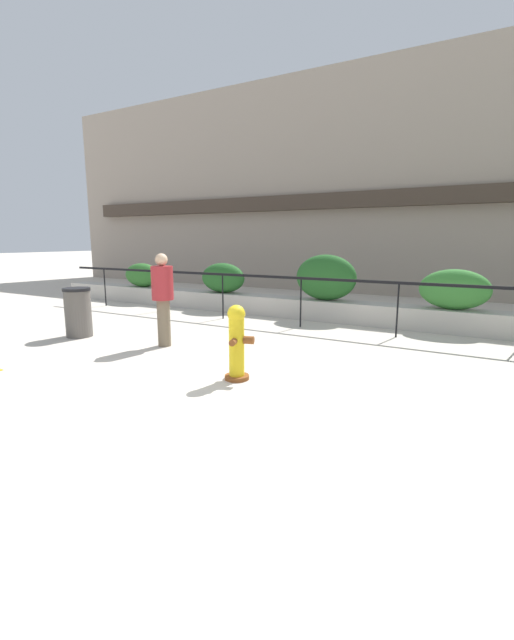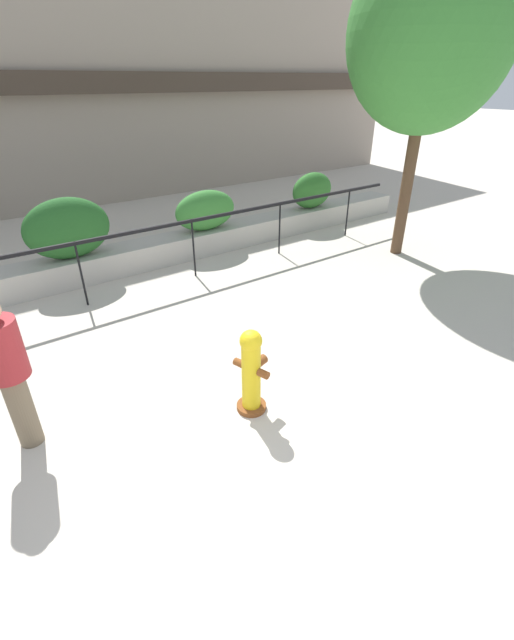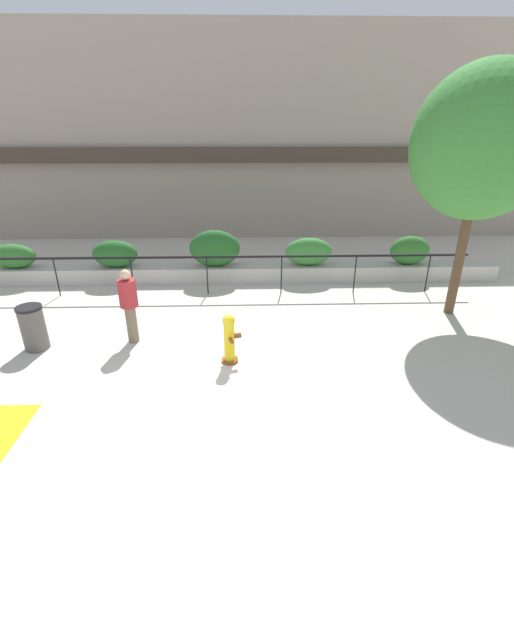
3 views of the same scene
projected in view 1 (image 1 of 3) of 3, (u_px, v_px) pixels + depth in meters
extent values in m
plane|color=beige|center=(148.00, 391.00, 5.65)|extent=(120.00, 120.00, 0.00)
cube|color=gray|center=(384.00, 181.00, 15.14)|extent=(30.00, 1.00, 8.00)
cube|color=#3F3328|center=(379.00, 199.00, 14.68)|extent=(27.00, 0.36, 0.56)
cube|color=#B7B2A8|center=(318.00, 309.00, 10.72)|extent=(18.00, 0.70, 0.50)
cube|color=black|center=(301.00, 278.00, 9.62)|extent=(15.00, 0.05, 0.06)
cylinder|color=black|center=(105.00, 287.00, 12.86)|extent=(0.04, 0.04, 1.15)
cylinder|color=black|center=(159.00, 291.00, 11.81)|extent=(0.04, 0.04, 1.15)
cylinder|color=black|center=(223.00, 296.00, 10.77)|extent=(0.04, 0.04, 1.15)
cylinder|color=black|center=(301.00, 302.00, 9.72)|extent=(0.04, 0.04, 1.15)
cylinder|color=black|center=(397.00, 310.00, 8.68)|extent=(0.04, 0.04, 1.15)
ellipsoid|color=#2D6B28|center=(142.00, 275.00, 13.51)|extent=(1.35, 0.59, 0.74)
ellipsoid|color=#235B23|center=(223.00, 278.00, 12.00)|extent=(1.37, 0.66, 0.83)
ellipsoid|color=#235B23|center=(326.00, 277.00, 10.49)|extent=(1.54, 0.66, 1.12)
ellipsoid|color=#387F33|center=(454.00, 289.00, 9.09)|extent=(1.45, 0.58, 0.86)
cylinder|color=brown|center=(237.00, 377.00, 6.14)|extent=(0.44, 0.44, 0.06)
cylinder|color=gold|center=(237.00, 346.00, 6.06)|extent=(0.27, 0.27, 0.85)
sphere|color=gold|center=(236.00, 314.00, 5.97)|extent=(0.25, 0.25, 0.25)
cylinder|color=brown|center=(249.00, 340.00, 6.00)|extent=(0.17, 0.15, 0.11)
cylinder|color=brown|center=(233.00, 342.00, 5.88)|extent=(0.12, 0.15, 0.09)
cylinder|color=brown|center=(240.00, 337.00, 6.21)|extent=(0.12, 0.15, 0.09)
cylinder|color=brown|center=(164.00, 323.00, 8.00)|extent=(0.32, 0.32, 0.88)
cylinder|color=maroon|center=(162.00, 283.00, 7.86)|extent=(0.54, 0.54, 0.62)
sphere|color=#D6AD89|center=(161.00, 260.00, 7.78)|extent=(0.23, 0.23, 0.23)
cylinder|color=#56514C|center=(78.00, 314.00, 8.78)|extent=(0.52, 0.52, 0.95)
cylinder|color=black|center=(76.00, 289.00, 8.68)|extent=(0.55, 0.55, 0.06)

